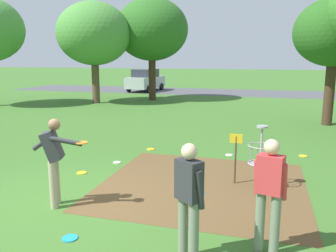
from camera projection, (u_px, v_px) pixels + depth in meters
The scene contains 18 objects.
ground_plane at pixel (60, 204), 6.80m from camera, with size 160.00×160.00×0.00m, color #3D6B28.
dirt_tee_pad at pixel (202, 185), 7.84m from camera, with size 4.48×4.28×0.01m, color brown.
disc_golf_basket at pixel (258, 154), 7.58m from camera, with size 0.98×0.58×1.39m.
player_foreground_watching at pixel (269, 190), 4.96m from camera, with size 0.49×0.44×1.71m.
player_throwing at pixel (54, 157), 6.56m from camera, with size 1.17×0.47×1.71m.
player_waiting_left at pixel (189, 196), 4.73m from camera, with size 0.48×0.45×1.71m.
frisbee_near_basket at pixel (229, 155), 10.21m from camera, with size 0.21×0.21×0.02m, color white.
frisbee_by_tee at pixel (117, 162), 9.49m from camera, with size 0.21×0.21×0.02m, color white.
frisbee_mid_grass at pixel (151, 149), 10.85m from camera, with size 0.26×0.26×0.02m, color gold.
frisbee_far_left at pixel (273, 182), 8.00m from camera, with size 0.25×0.25×0.02m, color #1E93DB.
frisbee_far_right at pixel (70, 238), 5.51m from camera, with size 0.25×0.25×0.02m, color #1E93DB.
frisbee_scattered_a at pixel (82, 173), 8.63m from camera, with size 0.25×0.25×0.02m, color gold.
frisbee_scattered_b at pixel (303, 156), 10.11m from camera, with size 0.24×0.24×0.02m, color gold.
tree_near_left at pixel (335, 33), 14.07m from camera, with size 3.27×3.27×5.21m.
tree_near_right at pixel (94, 34), 21.09m from camera, with size 4.47×4.47×6.13m.
tree_mid_right at pixel (152, 30), 22.58m from camera, with size 4.71×4.71×6.59m.
parking_lot_strip at pixel (220, 92), 28.69m from camera, with size 36.00×6.00×0.01m, color #4C4C51.
parked_car_leftmost at pixel (145, 80), 29.46m from camera, with size 2.33×4.38×1.84m.
Camera 1 is at (3.79, -5.54, 2.82)m, focal length 37.25 mm.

